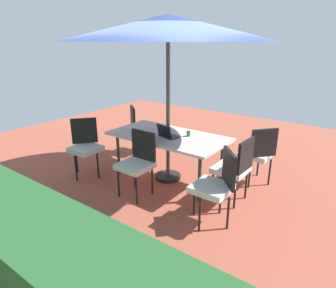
{
  "coord_description": "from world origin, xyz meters",
  "views": [
    {
      "loc": [
        -2.77,
        3.77,
        2.27
      ],
      "look_at": [
        0.0,
        0.0,
        0.62
      ],
      "focal_mm": 31.93,
      "sensor_mm": 36.0,
      "label": 1
    }
  ],
  "objects": [
    {
      "name": "chair_southwest",
      "position": [
        -1.28,
        -0.71,
        0.55
      ],
      "size": [
        0.58,
        0.58,
        0.98
      ],
      "rotation": [
        0.0,
        0.0,
        0.88
      ],
      "color": "silver",
      "rests_on": "ground_plane"
    },
    {
      "name": "patio_umbrella",
      "position": [
        0.0,
        0.0,
        2.42
      ],
      "size": [
        3.16,
        3.16,
        2.62
      ],
      "color": "#4C4C4C",
      "rests_on": "ground_plane"
    },
    {
      "name": "dining_table",
      "position": [
        0.0,
        0.0,
        0.73
      ],
      "size": [
        1.95,
        1.0,
        0.78
      ],
      "color": "silver",
      "rests_on": "ground_plane"
    },
    {
      "name": "chair_northwest",
      "position": [
        -1.26,
        0.68,
        0.55
      ],
      "size": [
        0.59,
        0.59,
        0.98
      ],
      "rotation": [
        0.0,
        0.0,
        2.31
      ],
      "color": "silver",
      "rests_on": "ground_plane"
    },
    {
      "name": "laptop",
      "position": [
        -0.06,
        0.09,
        0.83
      ],
      "size": [
        0.37,
        0.31,
        0.21
      ],
      "rotation": [
        0.0,
        0.0,
        -0.23
      ],
      "color": "#2D2D33",
      "rests_on": "dining_table"
    },
    {
      "name": "chair_southeast",
      "position": [
        1.23,
        -0.7,
        0.55
      ],
      "size": [
        0.58,
        0.58,
        0.98
      ],
      "rotation": [
        0.0,
        0.0,
        5.6
      ],
      "color": "silver",
      "rests_on": "ground_plane"
    },
    {
      "name": "cup",
      "position": [
        -0.3,
        -0.15,
        0.82
      ],
      "size": [
        0.06,
        0.06,
        0.09
      ],
      "primitive_type": "cylinder",
      "color": "#286B33",
      "rests_on": "dining_table"
    },
    {
      "name": "chair_northeast",
      "position": [
        1.26,
        0.7,
        0.55
      ],
      "size": [
        0.58,
        0.58,
        0.98
      ],
      "rotation": [
        0.0,
        0.0,
        4.03
      ],
      "color": "silver",
      "rests_on": "ground_plane"
    },
    {
      "name": "chair_north",
      "position": [
        0.04,
        0.71,
        0.55
      ],
      "size": [
        0.46,
        0.46,
        0.98
      ],
      "rotation": [
        0.0,
        0.0,
        3.15
      ],
      "color": "silver",
      "rests_on": "ground_plane"
    },
    {
      "name": "chair_west",
      "position": [
        -1.22,
        0.05,
        0.55
      ],
      "size": [
        0.47,
        0.46,
        0.98
      ],
      "rotation": [
        0.0,
        0.0,
        1.53
      ],
      "color": "silver",
      "rests_on": "ground_plane"
    },
    {
      "name": "ground_plane",
      "position": [
        0.0,
        0.0,
        -0.01
      ],
      "size": [
        10.0,
        10.0,
        0.02
      ],
      "primitive_type": "cube",
      "color": "#9E4C38"
    }
  ]
}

